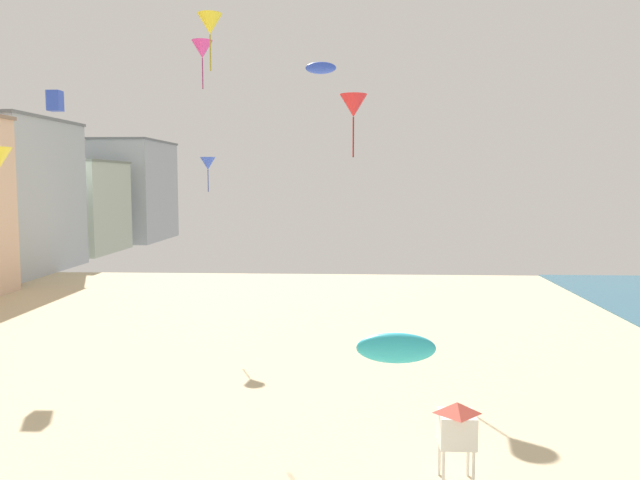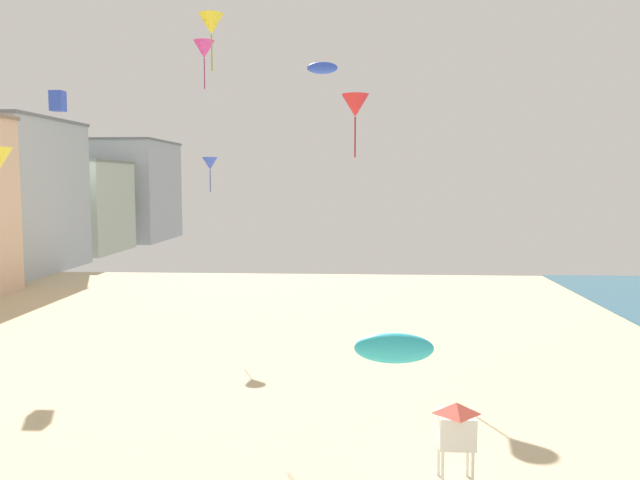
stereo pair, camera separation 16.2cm
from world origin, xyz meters
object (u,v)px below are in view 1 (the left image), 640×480
at_px(kite_cyan_parafoil, 396,348).
at_px(kite_magenta_delta, 202,49).
at_px(lifeguard_stand, 457,425).
at_px(kite_red_delta_2, 353,106).
at_px(kite_blue_delta, 208,163).
at_px(kite_yellow_delta, 210,24).
at_px(kite_blue_parafoil, 321,68).
at_px(kite_blue_box, 55,101).

relative_size(kite_cyan_parafoil, kite_magenta_delta, 0.74).
height_order(lifeguard_stand, kite_red_delta_2, kite_red_delta_2).
relative_size(kite_blue_delta, kite_red_delta_2, 0.61).
bearing_deg(kite_red_delta_2, kite_yellow_delta, -137.99).
bearing_deg(kite_yellow_delta, kite_magenta_delta, 107.85).
distance_m(kite_blue_delta, kite_blue_parafoil, 10.40).
height_order(kite_magenta_delta, kite_red_delta_2, kite_magenta_delta).
bearing_deg(lifeguard_stand, kite_blue_parafoil, 104.21).
height_order(kite_blue_delta, kite_magenta_delta, kite_magenta_delta).
relative_size(kite_cyan_parafoil, kite_red_delta_2, 0.54).
distance_m(kite_magenta_delta, kite_blue_box, 11.08).
distance_m(kite_yellow_delta, kite_blue_delta, 11.41).
distance_m(lifeguard_stand, kite_blue_parafoil, 21.17).
bearing_deg(kite_blue_box, kite_yellow_delta, -35.42).
height_order(kite_magenta_delta, kite_blue_box, kite_magenta_delta).
bearing_deg(kite_magenta_delta, lifeguard_stand, -54.60).
relative_size(kite_blue_delta, kite_blue_parafoil, 1.33).
bearing_deg(kite_blue_parafoil, kite_blue_delta, 144.21).
height_order(kite_blue_delta, kite_blue_box, kite_blue_box).
bearing_deg(kite_blue_parafoil, kite_red_delta_2, 53.36).
xyz_separation_m(lifeguard_stand, kite_blue_box, (-21.70, 19.99, 12.39)).
relative_size(kite_cyan_parafoil, kite_blue_box, 1.55).
height_order(kite_red_delta_2, kite_blue_box, kite_blue_box).
distance_m(lifeguard_stand, kite_yellow_delta, 21.49).
height_order(lifeguard_stand, kite_blue_delta, kite_blue_delta).
relative_size(kite_blue_delta, kite_blue_box, 1.75).
bearing_deg(kite_blue_delta, kite_cyan_parafoil, -67.50).
bearing_deg(kite_blue_delta, kite_red_delta_2, -18.00).
relative_size(kite_magenta_delta, kite_blue_parafoil, 1.59).
xyz_separation_m(kite_red_delta_2, kite_blue_box, (-18.49, 2.07, 0.65)).
bearing_deg(kite_blue_delta, kite_blue_parafoil, -35.79).
bearing_deg(kite_blue_box, kite_red_delta_2, -6.40).
distance_m(lifeguard_stand, kite_magenta_delta, 24.71).
bearing_deg(kite_blue_parafoil, kite_cyan_parafoil, -81.73).
distance_m(lifeguard_stand, kite_cyan_parafoil, 5.55).
distance_m(kite_yellow_delta, kite_cyan_parafoil, 20.91).
height_order(kite_blue_parafoil, kite_blue_box, kite_blue_parafoil).
distance_m(kite_cyan_parafoil, kite_blue_box, 32.09).
bearing_deg(kite_cyan_parafoil, kite_blue_delta, 112.50).
bearing_deg(kite_blue_box, lifeguard_stand, -42.65).
relative_size(kite_yellow_delta, kite_blue_delta, 1.23).
distance_m(kite_blue_delta, kite_magenta_delta, 7.74).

